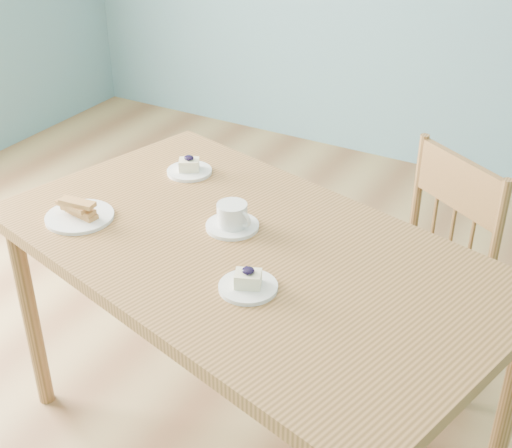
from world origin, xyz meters
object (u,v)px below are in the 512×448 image
object	(u,v)px
dining_table	(248,269)
cheesecake_plate_far	(189,169)
dining_chair	(415,283)
biscotti_plate	(79,213)
cheesecake_plate_near	(248,284)
coffee_cup	(233,218)

from	to	relation	value
dining_table	cheesecake_plate_far	world-z (taller)	cheesecake_plate_far
dining_table	dining_chair	bearing A→B (deg)	71.63
dining_chair	biscotti_plate	xyz separation A→B (m)	(-0.87, -0.65, 0.35)
cheesecake_plate_near	dining_table	bearing A→B (deg)	120.62
biscotti_plate	dining_chair	bearing A→B (deg)	36.81
dining_chair	dining_table	bearing A→B (deg)	-91.32
dining_table	dining_chair	size ratio (longest dim) A/B	1.82
cheesecake_plate_far	biscotti_plate	size ratio (longest dim) A/B	0.74
cheesecake_plate_near	cheesecake_plate_far	xyz separation A→B (m)	(-0.51, 0.48, -0.00)
dining_table	biscotti_plate	bearing A→B (deg)	-152.74
cheesecake_plate_near	biscotti_plate	distance (m)	0.63
cheesecake_plate_near	coffee_cup	world-z (taller)	coffee_cup
biscotti_plate	coffee_cup	bearing A→B (deg)	22.83
biscotti_plate	cheesecake_plate_near	bearing A→B (deg)	-5.65
dining_table	cheesecake_plate_near	distance (m)	0.23
cheesecake_plate_near	cheesecake_plate_far	distance (m)	0.70
cheesecake_plate_near	coffee_cup	distance (m)	0.31
dining_table	dining_chair	xyz separation A→B (m)	(0.35, 0.53, -0.25)
dining_table	biscotti_plate	world-z (taller)	biscotti_plate
cheesecake_plate_near	cheesecake_plate_far	size ratio (longest dim) A/B	1.01
coffee_cup	biscotti_plate	world-z (taller)	coffee_cup
dining_chair	cheesecake_plate_near	distance (m)	0.83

